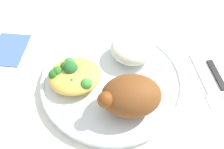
% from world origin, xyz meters
% --- Properties ---
extents(ground_plane, '(2.00, 2.00, 0.00)m').
position_xyz_m(ground_plane, '(0.00, 0.00, 0.00)').
color(ground_plane, silver).
extents(plate, '(0.29, 0.29, 0.02)m').
position_xyz_m(plate, '(0.00, 0.00, 0.01)').
color(plate, white).
rests_on(plate, ground_plane).
extents(roasted_chicken, '(0.11, 0.08, 0.07)m').
position_xyz_m(roasted_chicken, '(-0.03, 0.07, 0.05)').
color(roasted_chicken, brown).
rests_on(roasted_chicken, plate).
extents(rice_pile, '(0.09, 0.09, 0.04)m').
position_xyz_m(rice_pile, '(-0.05, -0.05, 0.04)').
color(rice_pile, white).
rests_on(rice_pile, plate).
extents(mac_cheese_with_broccoli, '(0.10, 0.09, 0.04)m').
position_xyz_m(mac_cheese_with_broccoli, '(0.08, -0.00, 0.04)').
color(mac_cheese_with_broccoli, '#E8B749').
rests_on(mac_cheese_with_broccoli, plate).
extents(fork, '(0.02, 0.14, 0.01)m').
position_xyz_m(fork, '(-0.19, 0.02, 0.00)').
color(fork, silver).
rests_on(fork, ground_plane).
extents(napkin, '(0.09, 0.11, 0.00)m').
position_xyz_m(napkin, '(0.23, -0.12, 0.00)').
color(napkin, '#47669E').
rests_on(napkin, ground_plane).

